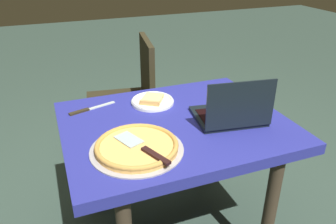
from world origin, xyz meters
TOP-DOWN VIEW (x-y plane):
  - dining_table at (0.00, 0.00)m, footprint 1.02×0.81m
  - laptop at (0.24, -0.10)m, footprint 0.34×0.30m
  - pizza_plate at (-0.03, 0.22)m, footprint 0.22×0.22m
  - pizza_tray at (-0.23, -0.17)m, footprint 0.37×0.37m
  - table_knife at (-0.36, 0.26)m, footprint 0.24×0.09m
  - chair_near at (0.00, 0.82)m, footprint 0.50×0.50m

SIDE VIEW (x-z plane):
  - chair_near at x=0.00m, z-range 0.06..0.94m
  - dining_table at x=0.00m, z-range 0.26..0.97m
  - table_knife at x=-0.36m, z-range 0.70..0.71m
  - pizza_plate at x=-0.03m, z-range 0.70..0.74m
  - pizza_tray at x=-0.23m, z-range 0.70..0.74m
  - laptop at x=0.24m, z-range 0.63..0.86m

